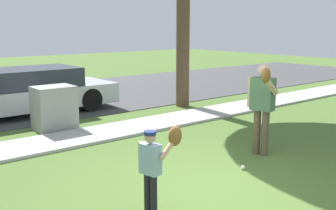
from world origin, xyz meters
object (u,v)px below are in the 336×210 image
at_px(person_child, 156,159).
at_px(parked_sedan_silver, 29,91).
at_px(baseball, 243,167).
at_px(utility_cabinet, 54,108).
at_px(person_adult, 262,100).

relative_size(person_child, parked_sedan_silver, 0.25).
bearing_deg(baseball, utility_cabinet, 106.74).
distance_m(person_adult, utility_cabinet, 4.77).
xyz_separation_m(person_child, baseball, (2.09, 0.36, -0.70)).
bearing_deg(person_child, utility_cabinet, 68.91).
xyz_separation_m(person_adult, person_child, (-2.92, -0.66, -0.31)).
bearing_deg(utility_cabinet, person_child, -98.61).
xyz_separation_m(person_adult, baseball, (-0.83, -0.31, -1.01)).
distance_m(baseball, utility_cabinet, 4.73).
bearing_deg(person_adult, person_child, 0.32).
bearing_deg(baseball, person_child, -170.32).
distance_m(person_adult, baseball, 1.34).
height_order(person_adult, person_child, person_adult).
height_order(person_adult, utility_cabinet, person_adult).
distance_m(person_adult, parked_sedan_silver, 6.57).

